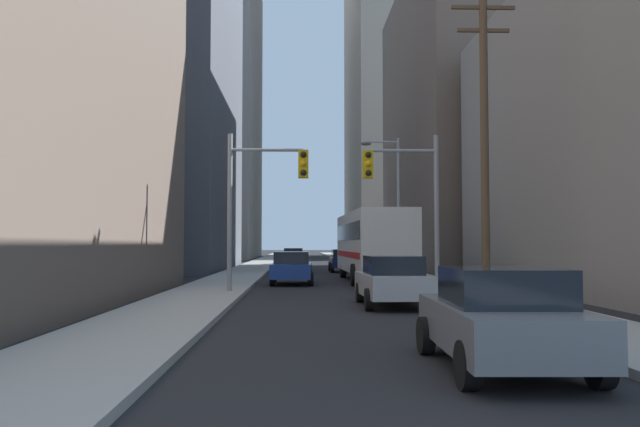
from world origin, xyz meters
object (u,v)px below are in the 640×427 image
at_px(sedan_silver, 393,281).
at_px(sedan_blue, 292,268).
at_px(city_bus, 372,243).
at_px(traffic_signal_near_left, 264,187).
at_px(sedan_grey, 501,318).
at_px(sedan_navy, 344,260).
at_px(traffic_signal_near_right, 405,188).
at_px(sedan_beige, 294,257).

height_order(sedan_silver, sedan_blue, same).
bearing_deg(sedan_blue, city_bus, 25.54).
bearing_deg(traffic_signal_near_left, sedan_grey, -73.38).
bearing_deg(sedan_blue, sedan_navy, 75.75).
distance_m(sedan_navy, traffic_signal_near_left, 20.12).
distance_m(city_bus, sedan_blue, 4.56).
xyz_separation_m(sedan_navy, traffic_signal_near_right, (0.92, -19.37, 3.23)).
xyz_separation_m(sedan_grey, sedan_navy, (0.08, 33.84, 0.00)).
relative_size(sedan_silver, sedan_navy, 1.01).
bearing_deg(city_bus, traffic_signal_near_left, -122.17).
height_order(sedan_navy, traffic_signal_near_right, traffic_signal_near_right).
xyz_separation_m(sedan_blue, sedan_navy, (3.39, 13.33, 0.00)).
height_order(city_bus, sedan_blue, city_bus).
bearing_deg(sedan_blue, sedan_silver, -73.76).
distance_m(sedan_navy, sedan_beige, 13.53).
height_order(city_bus, sedan_navy, city_bus).
bearing_deg(sedan_silver, city_bus, 86.13).
xyz_separation_m(city_bus, sedan_blue, (-3.98, -1.90, -1.16)).
distance_m(sedan_beige, traffic_signal_near_right, 32.90).
distance_m(sedan_grey, sedan_silver, 9.78).
height_order(city_bus, sedan_grey, city_bus).
bearing_deg(city_bus, sedan_beige, 99.40).
relative_size(sedan_grey, traffic_signal_near_left, 0.71).
bearing_deg(traffic_signal_near_right, traffic_signal_near_left, 180.00).
height_order(city_bus, sedan_silver, city_bus).
distance_m(city_bus, sedan_beige, 24.88).
height_order(sedan_silver, sedan_beige, same).
bearing_deg(sedan_silver, sedan_blue, 106.24).
distance_m(sedan_grey, sedan_beige, 47.04).
bearing_deg(sedan_blue, sedan_beige, 90.18).
distance_m(sedan_grey, sedan_navy, 33.84).
distance_m(city_bus, traffic_signal_near_left, 9.60).
bearing_deg(sedan_blue, traffic_signal_near_left, -99.53).
bearing_deg(city_bus, sedan_grey, -91.72).
bearing_deg(traffic_signal_near_left, traffic_signal_near_right, -0.00).
height_order(sedan_silver, sedan_navy, same).
bearing_deg(sedan_navy, sedan_beige, 104.85).
bearing_deg(sedan_silver, sedan_beige, 94.93).
bearing_deg(sedan_beige, traffic_signal_near_left, -91.64).
distance_m(sedan_silver, traffic_signal_near_right, 5.81).
xyz_separation_m(sedan_navy, sedan_beige, (-3.47, 13.08, 0.00)).
height_order(city_bus, traffic_signal_near_left, traffic_signal_near_left).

